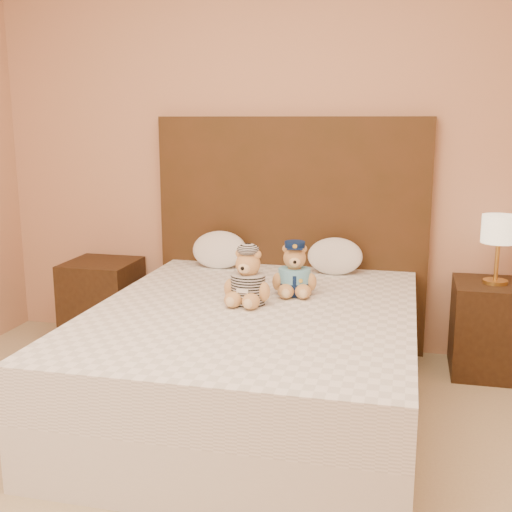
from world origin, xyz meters
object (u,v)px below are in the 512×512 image
at_px(pillow_left, 219,248).
at_px(teddy_prisoner, 248,276).
at_px(nightstand_right, 491,328).
at_px(pillow_right, 335,254).
at_px(nightstand_left, 103,301).
at_px(lamp, 499,233).
at_px(teddy_police, 294,268).
at_px(bed, 254,359).

bearing_deg(pillow_left, teddy_prisoner, -63.59).
distance_m(nightstand_right, pillow_right, 1.02).
bearing_deg(teddy_prisoner, nightstand_left, 155.23).
bearing_deg(lamp, pillow_right, 178.17).
distance_m(nightstand_right, teddy_police, 1.28).
bearing_deg(teddy_prisoner, lamp, 36.81).
relative_size(lamp, teddy_prisoner, 1.36).
bearing_deg(pillow_left, nightstand_right, -1.02).
height_order(bed, nightstand_right, same).
height_order(nightstand_left, pillow_left, pillow_left).
relative_size(teddy_prisoner, pillow_left, 0.82).
relative_size(nightstand_left, lamp, 1.38).
bearing_deg(nightstand_left, teddy_police, -19.98).
relative_size(lamp, teddy_police, 1.38).
bearing_deg(pillow_left, teddy_police, -42.78).
relative_size(lamp, pillow_left, 1.12).
xyz_separation_m(nightstand_right, pillow_right, (-0.94, 0.03, 0.39)).
bearing_deg(nightstand_right, pillow_right, 178.17).
relative_size(teddy_police, pillow_right, 0.86).
xyz_separation_m(lamp, teddy_police, (-1.09, -0.51, -0.15)).
distance_m(nightstand_left, teddy_police, 1.55).
bearing_deg(pillow_right, lamp, -1.83).
distance_m(teddy_police, teddy_prisoner, 0.31).
height_order(nightstand_left, teddy_prisoner, teddy_prisoner).
distance_m(bed, nightstand_left, 1.48).
bearing_deg(lamp, bed, -147.38).
height_order(lamp, teddy_police, lamp).
bearing_deg(pillow_right, nightstand_right, -1.83).
relative_size(nightstand_right, teddy_prisoner, 1.88).
relative_size(nightstand_left, teddy_police, 1.89).
bearing_deg(pillow_right, teddy_police, -106.25).
bearing_deg(nightstand_right, nightstand_left, 180.00).
distance_m(nightstand_right, teddy_prisoner, 1.55).
relative_size(bed, nightstand_left, 3.64).
relative_size(nightstand_left, teddy_prisoner, 1.88).
distance_m(lamp, pillow_right, 0.95).
bearing_deg(pillow_right, bed, -110.66).
bearing_deg(bed, lamp, 32.62).
bearing_deg(nightstand_right, bed, -147.38).
xyz_separation_m(nightstand_right, pillow_left, (-1.68, 0.03, 0.40)).
height_order(pillow_left, pillow_right, pillow_left).
xyz_separation_m(nightstand_right, teddy_police, (-1.09, -0.51, 0.42)).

